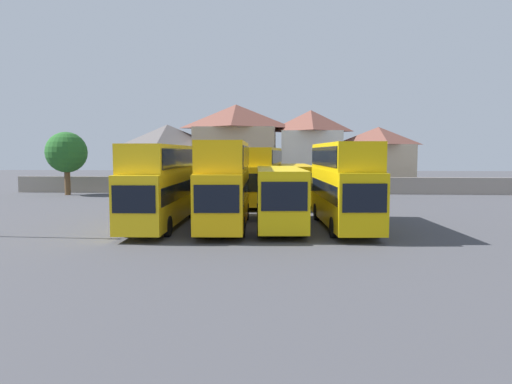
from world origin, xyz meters
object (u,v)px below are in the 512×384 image
at_px(tree_left_of_lot, 66,153).
at_px(house_terrace_centre, 236,146).
at_px(bus_1, 163,180).
at_px(bus_6, 263,172).
at_px(bus_4, 343,180).
at_px(bus_2, 225,180).
at_px(house_terrace_left, 168,156).
at_px(house_terrace_far_right, 378,158).
at_px(bus_3, 279,194).
at_px(bus_5, 218,181).
at_px(house_terrace_right, 311,149).
at_px(bus_7, 295,182).

bearing_deg(tree_left_of_lot, house_terrace_centre, 30.14).
height_order(bus_1, bus_6, bus_1).
distance_m(bus_1, bus_4, 10.87).
bearing_deg(bus_2, house_terrace_left, -162.54).
relative_size(bus_2, bus_4, 0.99).
height_order(bus_2, house_terrace_far_right, house_terrace_far_right).
height_order(bus_3, bus_5, bus_3).
bearing_deg(house_terrace_left, house_terrace_right, 0.87).
bearing_deg(bus_1, bus_7, 145.17).
distance_m(bus_6, tree_left_of_lot, 22.23).
height_order(bus_7, tree_left_of_lot, tree_left_of_lot).
bearing_deg(house_terrace_far_right, house_terrace_centre, -179.57).
height_order(bus_3, house_terrace_right, house_terrace_right).
bearing_deg(bus_5, house_terrace_right, 150.95).
bearing_deg(house_terrace_centre, house_terrace_right, 2.42).
relative_size(bus_1, house_terrace_right, 1.24).
distance_m(bus_6, house_terrace_left, 21.36).
xyz_separation_m(bus_4, house_terrace_left, (-18.06, 29.84, 1.24)).
bearing_deg(bus_3, house_terrace_centre, -172.63).
bearing_deg(house_terrace_centre, tree_left_of_lot, -149.86).
relative_size(bus_3, bus_7, 0.96).
height_order(house_terrace_centre, tree_left_of_lot, house_terrace_centre).
xyz_separation_m(bus_2, bus_4, (6.97, 0.34, -0.04)).
xyz_separation_m(bus_1, bus_5, (1.64, 12.35, -0.78)).
bearing_deg(bus_2, house_terrace_centre, -178.02).
xyz_separation_m(house_terrace_far_right, tree_left_of_lot, (-34.20, -9.92, 0.60)).
distance_m(bus_1, tree_left_of_lot, 25.08).
relative_size(bus_4, house_terrace_centre, 1.02).
bearing_deg(bus_7, house_terrace_centre, -160.65).
relative_size(bus_5, house_terrace_far_right, 1.48).
bearing_deg(bus_6, house_terrace_far_right, 145.62).
bearing_deg(house_terrace_right, tree_left_of_lot, -158.65).
bearing_deg(bus_4, bus_1, -95.27).
bearing_deg(house_terrace_left, bus_4, -58.82).
relative_size(bus_2, house_terrace_centre, 1.01).
bearing_deg(house_terrace_centre, bus_6, -76.44).
xyz_separation_m(bus_4, house_terrace_far_right, (7.90, 29.86, 1.04)).
height_order(bus_2, house_terrace_centre, house_terrace_centre).
height_order(bus_1, house_terrace_left, house_terrace_left).
distance_m(bus_1, bus_3, 7.14).
xyz_separation_m(house_terrace_centre, house_terrace_right, (9.17, 0.39, -0.36)).
relative_size(bus_7, house_terrace_far_right, 1.33).
bearing_deg(bus_3, house_terrace_far_right, 155.27).
bearing_deg(bus_5, bus_1, -9.54).
bearing_deg(bus_5, bus_3, 21.38).
distance_m(bus_3, bus_5, 13.76).
bearing_deg(house_terrace_right, bus_7, -97.43).
bearing_deg(house_terrace_right, bus_1, -109.53).
relative_size(bus_2, house_terrace_far_right, 1.29).
bearing_deg(bus_7, house_terrace_right, 169.45).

